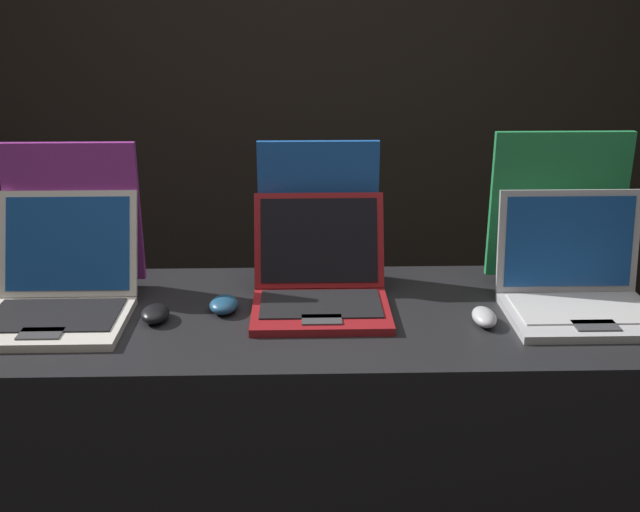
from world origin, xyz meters
The scene contains 11 objects.
wall_back centered at (0.00, 1.92, 1.40)m, with size 8.00×0.05×2.80m.
display_counter centered at (0.00, 0.32, 0.49)m, with size 1.73×0.64×0.98m.
laptop_front centered at (-0.63, 0.32, 1.04)m, with size 0.35×0.38×0.28m.
mouse_front centered at (-0.39, 0.28, 1.00)m, with size 0.07×0.10×0.04m.
promo_stand_front centered at (-0.63, 0.51, 1.16)m, with size 0.35×0.07×0.40m.
laptop_middle centered at (0.01, 0.37, 1.04)m, with size 0.34×0.36×0.26m.
mouse_middle centered at (-0.23, 0.33, 1.00)m, with size 0.07×0.10×0.04m.
promo_stand_middle centered at (0.01, 0.56, 1.16)m, with size 0.33×0.07×0.39m.
laptop_back centered at (0.66, 0.32, 1.04)m, with size 0.37×0.31×0.29m.
mouse_back centered at (0.41, 0.24, 0.99)m, with size 0.06×0.10×0.04m.
promo_stand_back centered at (0.66, 0.51, 1.18)m, with size 0.37×0.07×0.42m.
Camera 1 is at (-0.03, -1.40, 1.75)m, focal length 42.00 mm.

